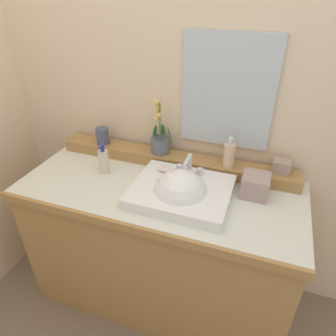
% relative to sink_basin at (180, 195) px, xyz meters
% --- Properties ---
extents(floor, '(2.93, 3.80, 0.10)m').
position_rel_sink_basin_xyz_m(floor, '(-0.13, 0.05, -0.90)').
color(floor, '#796451').
rests_on(floor, ground).
extents(wall_back, '(2.93, 0.20, 2.72)m').
position_rel_sink_basin_xyz_m(wall_back, '(-0.13, 0.47, 0.51)').
color(wall_back, beige).
rests_on(wall_back, ground).
extents(vanity_cabinet, '(1.45, 0.63, 0.84)m').
position_rel_sink_basin_xyz_m(vanity_cabinet, '(-0.13, 0.05, -0.43)').
color(vanity_cabinet, '#A77941').
rests_on(vanity_cabinet, ground).
extents(back_ledge, '(1.37, 0.13, 0.07)m').
position_rel_sink_basin_xyz_m(back_ledge, '(-0.13, 0.28, 0.01)').
color(back_ledge, '#A77941').
rests_on(back_ledge, vanity_cabinet).
extents(sink_basin, '(0.47, 0.39, 0.29)m').
position_rel_sink_basin_xyz_m(sink_basin, '(0.00, 0.00, 0.00)').
color(sink_basin, white).
rests_on(sink_basin, vanity_cabinet).
extents(soap_bar, '(0.07, 0.04, 0.02)m').
position_rel_sink_basin_xyz_m(soap_bar, '(-0.13, 0.12, 0.05)').
color(soap_bar, silver).
rests_on(soap_bar, sink_basin).
extents(potted_plant, '(0.13, 0.12, 0.31)m').
position_rel_sink_basin_xyz_m(potted_plant, '(-0.22, 0.29, 0.12)').
color(potted_plant, '#575C69').
rests_on(potted_plant, back_ledge).
extents(soap_dispenser, '(0.06, 0.06, 0.17)m').
position_rel_sink_basin_xyz_m(soap_dispenser, '(0.18, 0.26, 0.12)').
color(soap_dispenser, '#DBB291').
rests_on(soap_dispenser, back_ledge).
extents(tumbler_cup, '(0.08, 0.08, 0.10)m').
position_rel_sink_basin_xyz_m(tumbler_cup, '(-0.58, 0.28, 0.10)').
color(tumbler_cup, '#464E65').
rests_on(tumbler_cup, back_ledge).
extents(trinket_box, '(0.10, 0.08, 0.07)m').
position_rel_sink_basin_xyz_m(trinket_box, '(0.44, 0.29, 0.08)').
color(trinket_box, gray).
rests_on(trinket_box, back_ledge).
extents(lotion_bottle, '(0.05, 0.06, 0.17)m').
position_rel_sink_basin_xyz_m(lotion_bottle, '(-0.46, 0.08, 0.05)').
color(lotion_bottle, beige).
rests_on(lotion_bottle, vanity_cabinet).
extents(tissue_box, '(0.13, 0.13, 0.11)m').
position_rel_sink_basin_xyz_m(tissue_box, '(0.33, 0.15, 0.04)').
color(tissue_box, tan).
rests_on(tissue_box, vanity_cabinet).
extents(mirror, '(0.46, 0.02, 0.57)m').
position_rel_sink_basin_xyz_m(mirror, '(0.12, 0.35, 0.41)').
color(mirror, silver).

